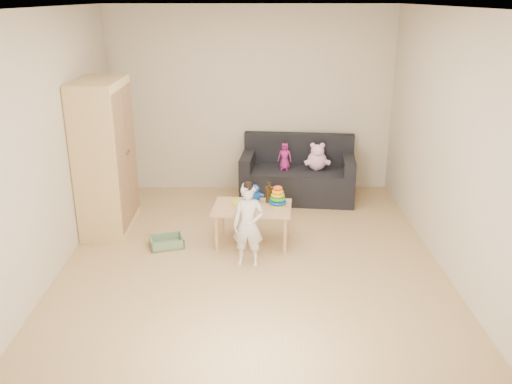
{
  "coord_description": "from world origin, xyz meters",
  "views": [
    {
      "loc": [
        0.0,
        -5.39,
        2.7
      ],
      "look_at": [
        0.05,
        0.25,
        0.65
      ],
      "focal_mm": 38.0,
      "sensor_mm": 36.0,
      "label": 1
    }
  ],
  "objects_px": {
    "wardrobe": "(105,156)",
    "sofa": "(297,184)",
    "toddler": "(248,226)",
    "play_table": "(252,225)"
  },
  "relations": [
    {
      "from": "wardrobe",
      "to": "toddler",
      "type": "height_order",
      "value": "wardrobe"
    },
    {
      "from": "play_table",
      "to": "wardrobe",
      "type": "bearing_deg",
      "value": 164.15
    },
    {
      "from": "toddler",
      "to": "play_table",
      "type": "bearing_deg",
      "value": 93.24
    },
    {
      "from": "wardrobe",
      "to": "sofa",
      "type": "xyz_separation_m",
      "value": [
        2.38,
        0.97,
        -0.69
      ]
    },
    {
      "from": "wardrobe",
      "to": "play_table",
      "type": "bearing_deg",
      "value": -15.85
    },
    {
      "from": "sofa",
      "to": "toddler",
      "type": "relative_size",
      "value": 1.77
    },
    {
      "from": "sofa",
      "to": "wardrobe",
      "type": "bearing_deg",
      "value": -151.03
    },
    {
      "from": "play_table",
      "to": "toddler",
      "type": "height_order",
      "value": "toddler"
    },
    {
      "from": "wardrobe",
      "to": "sofa",
      "type": "relative_size",
      "value": 1.16
    },
    {
      "from": "toddler",
      "to": "wardrobe",
      "type": "bearing_deg",
      "value": 157.35
    }
  ]
}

